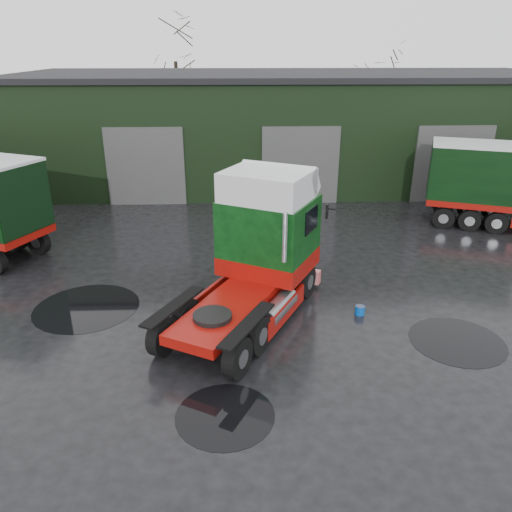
% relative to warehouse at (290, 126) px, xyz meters
% --- Properties ---
extents(ground, '(100.00, 100.00, 0.00)m').
position_rel_warehouse_xyz_m(ground, '(-2.00, -20.00, -3.16)').
color(ground, black).
extents(warehouse, '(32.40, 12.40, 6.30)m').
position_rel_warehouse_xyz_m(warehouse, '(0.00, 0.00, 0.00)').
color(warehouse, black).
rests_on(warehouse, ground).
extents(hero_tractor, '(5.86, 7.55, 4.33)m').
position_rel_warehouse_xyz_m(hero_tractor, '(-3.17, -18.48, -0.99)').
color(hero_tractor, black).
rests_on(hero_tractor, ground).
extents(wash_bucket, '(0.30, 0.30, 0.28)m').
position_rel_warehouse_xyz_m(wash_bucket, '(0.52, -18.14, -3.02)').
color(wash_bucket, '#0741A3').
rests_on(wash_bucket, ground).
extents(tree_back_a, '(4.40, 4.40, 9.50)m').
position_rel_warehouse_xyz_m(tree_back_a, '(-8.00, 10.00, 1.59)').
color(tree_back_a, black).
rests_on(tree_back_a, ground).
extents(tree_back_b, '(4.40, 4.40, 7.50)m').
position_rel_warehouse_xyz_m(tree_back_b, '(8.00, 10.00, 0.59)').
color(tree_back_b, black).
rests_on(tree_back_b, ground).
extents(puddle_0, '(2.28, 2.28, 0.01)m').
position_rel_warehouse_xyz_m(puddle_0, '(-3.58, -22.64, -3.15)').
color(puddle_0, black).
rests_on(puddle_0, ground).
extents(puddle_1, '(2.68, 2.68, 0.01)m').
position_rel_warehouse_xyz_m(puddle_1, '(2.94, -19.77, -3.15)').
color(puddle_1, black).
rests_on(puddle_1, ground).
extents(puddle_2, '(3.32, 3.32, 0.01)m').
position_rel_warehouse_xyz_m(puddle_2, '(-8.14, -17.41, -3.15)').
color(puddle_2, black).
rests_on(puddle_2, ground).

